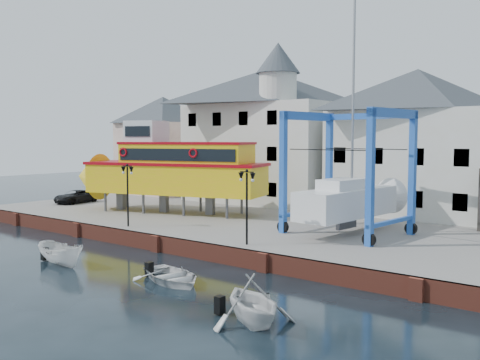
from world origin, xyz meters
The scene contains 14 objects.
ground centered at (0.00, 0.00, 0.00)m, with size 140.00×140.00×0.00m, color black.
hardstanding centered at (0.00, 11.00, 0.50)m, with size 44.00×22.00×1.00m, color slate.
quay_wall centered at (0.00, 0.10, 0.50)m, with size 44.00×0.47×1.00m.
building_pink centered at (-18.00, 18.00, 6.15)m, with size 8.00×7.00×10.30m.
building_white_main centered at (-4.87, 18.39, 7.34)m, with size 14.00×8.30×14.00m.
building_white_right centered at (9.00, 19.00, 6.60)m, with size 12.00×8.00×11.20m.
lamp_post_left centered at (-4.00, 1.20, 4.17)m, with size 1.12×0.32×4.20m.
lamp_post_right centered at (6.00, 1.20, 4.17)m, with size 1.12×0.32×4.20m.
tour_boat centered at (-7.15, 7.61, 4.43)m, with size 17.17×8.33×7.28m.
travel_lift centered at (8.90, 8.57, 3.43)m, with size 7.30×9.85×14.58m.
van centered at (-17.88, 6.79, 1.58)m, with size 1.93×4.19×1.16m, color black.
motorboat_a centered at (-1.57, -5.56, 0.00)m, with size 1.40×3.73×1.44m, color white.
motorboat_b centered at (5.70, -4.33, 0.00)m, with size 2.91×4.08×0.84m, color white.
motorboat_c centered at (12.15, -6.54, 0.00)m, with size 3.19×3.70×1.95m, color white.
Camera 1 is at (23.74, -22.17, 6.90)m, focal length 40.00 mm.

